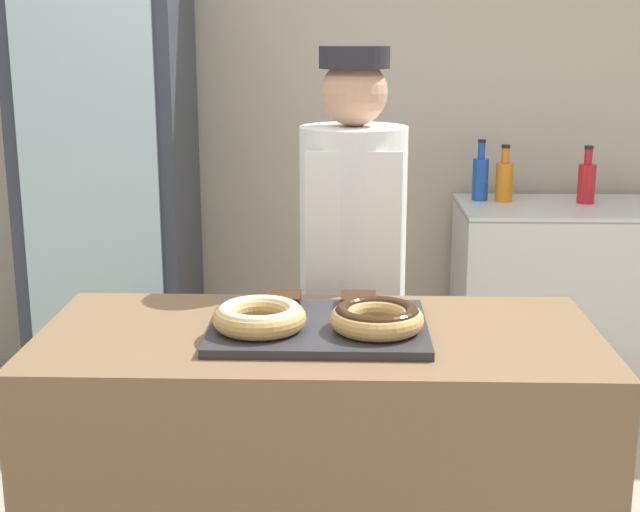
# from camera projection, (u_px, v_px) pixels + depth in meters

# --- Properties ---
(wall_back) EXTENTS (8.00, 0.06, 2.70)m
(wall_back) POSITION_uv_depth(u_px,v_px,m) (333.00, 97.00, 4.29)
(wall_back) COLOR #BCB29E
(wall_back) RESTS_ON ground_plane
(display_counter) EXTENTS (1.47, 0.68, 0.89)m
(display_counter) POSITION_uv_depth(u_px,v_px,m) (319.00, 484.00, 2.45)
(display_counter) COLOR brown
(display_counter) RESTS_ON ground_plane
(serving_tray) EXTENTS (0.57, 0.43, 0.02)m
(serving_tray) POSITION_uv_depth(u_px,v_px,m) (319.00, 327.00, 2.34)
(serving_tray) COLOR #2D2D33
(serving_tray) RESTS_ON display_counter
(donut_light_glaze) EXTENTS (0.24, 0.24, 0.07)m
(donut_light_glaze) POSITION_uv_depth(u_px,v_px,m) (260.00, 316.00, 2.28)
(donut_light_glaze) COLOR tan
(donut_light_glaze) RESTS_ON serving_tray
(donut_chocolate_glaze) EXTENTS (0.24, 0.24, 0.07)m
(donut_chocolate_glaze) POSITION_uv_depth(u_px,v_px,m) (377.00, 317.00, 2.27)
(donut_chocolate_glaze) COLOR tan
(donut_chocolate_glaze) RESTS_ON serving_tray
(brownie_back_left) EXTENTS (0.10, 0.10, 0.03)m
(brownie_back_left) POSITION_uv_depth(u_px,v_px,m) (283.00, 299.00, 2.48)
(brownie_back_left) COLOR #382111
(brownie_back_left) RESTS_ON serving_tray
(brownie_back_right) EXTENTS (0.10, 0.10, 0.03)m
(brownie_back_right) POSITION_uv_depth(u_px,v_px,m) (358.00, 300.00, 2.48)
(brownie_back_right) COLOR #382111
(brownie_back_right) RESTS_ON serving_tray
(baker_person) EXTENTS (0.35, 0.35, 1.61)m
(baker_person) POSITION_uv_depth(u_px,v_px,m) (352.00, 282.00, 2.93)
(baker_person) COLOR #4C4C51
(baker_person) RESTS_ON ground_plane
(beverage_fridge) EXTENTS (0.71, 0.66, 1.98)m
(beverage_fridge) POSITION_uv_depth(u_px,v_px,m) (111.00, 183.00, 4.03)
(beverage_fridge) COLOR #333842
(beverage_fridge) RESTS_ON ground_plane
(chest_freezer) EXTENTS (1.05, 0.59, 0.90)m
(chest_freezer) POSITION_uv_depth(u_px,v_px,m) (571.00, 300.00, 4.11)
(chest_freezer) COLOR silver
(chest_freezer) RESTS_ON ground_plane
(bottle_red) EXTENTS (0.08, 0.08, 0.26)m
(bottle_red) POSITION_uv_depth(u_px,v_px,m) (587.00, 181.00, 4.03)
(bottle_red) COLOR red
(bottle_red) RESTS_ON chest_freezer
(bottle_orange) EXTENTS (0.08, 0.08, 0.26)m
(bottle_orange) POSITION_uv_depth(u_px,v_px,m) (504.00, 180.00, 4.07)
(bottle_orange) COLOR orange
(bottle_orange) RESTS_ON chest_freezer
(bottle_blue) EXTENTS (0.07, 0.07, 0.28)m
(bottle_blue) POSITION_uv_depth(u_px,v_px,m) (480.00, 177.00, 4.10)
(bottle_blue) COLOR #1E4CB2
(bottle_blue) RESTS_ON chest_freezer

